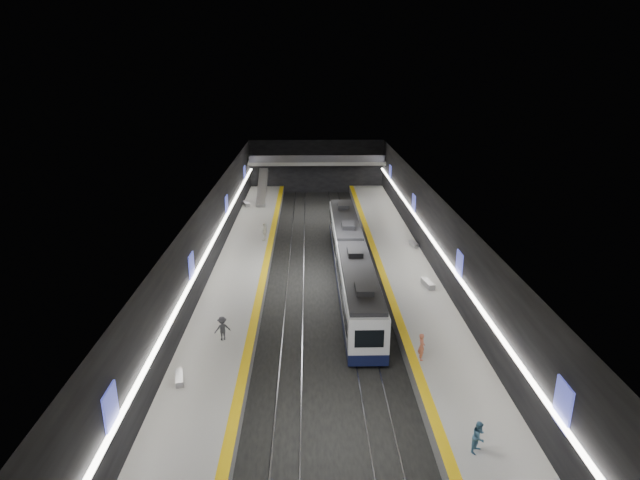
{
  "coord_description": "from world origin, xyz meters",
  "views": [
    {
      "loc": [
        -1.28,
        -44.86,
        18.89
      ],
      "look_at": [
        -0.16,
        5.29,
        2.2
      ],
      "focal_mm": 30.0,
      "sensor_mm": 36.0,
      "label": 1
    }
  ],
  "objects_px": {
    "bench_right_near": "(428,284)",
    "passenger_left_a": "(265,232)",
    "escalator": "(262,187)",
    "bench_left_far": "(246,204)",
    "bench_right_far": "(414,244)",
    "passenger_right_a": "(422,347)",
    "passenger_left_b": "(222,329)",
    "train": "(351,258)",
    "bench_left_near": "(179,378)",
    "passenger_right_b": "(479,437)"
  },
  "relations": [
    {
      "from": "escalator",
      "to": "passenger_left_a",
      "type": "height_order",
      "value": "escalator"
    },
    {
      "from": "bench_left_near",
      "to": "passenger_left_a",
      "type": "xyz_separation_m",
      "value": [
        3.06,
        26.19,
        0.77
      ]
    },
    {
      "from": "passenger_right_b",
      "to": "passenger_left_b",
      "type": "bearing_deg",
      "value": 94.74
    },
    {
      "from": "bench_right_near",
      "to": "bench_right_far",
      "type": "xyz_separation_m",
      "value": [
        0.79,
        10.39,
        -0.03
      ]
    },
    {
      "from": "bench_right_near",
      "to": "passenger_left_a",
      "type": "xyz_separation_m",
      "value": [
        -14.63,
        12.45,
        0.73
      ]
    },
    {
      "from": "escalator",
      "to": "bench_right_near",
      "type": "bearing_deg",
      "value": -61.31
    },
    {
      "from": "train",
      "to": "bench_left_near",
      "type": "distance_m",
      "value": 20.88
    },
    {
      "from": "bench_right_near",
      "to": "train",
      "type": "bearing_deg",
      "value": 139.15
    },
    {
      "from": "passenger_right_a",
      "to": "passenger_left_b",
      "type": "distance_m",
      "value": 13.23
    },
    {
      "from": "passenger_right_b",
      "to": "passenger_left_a",
      "type": "relative_size",
      "value": 0.86
    },
    {
      "from": "bench_left_near",
      "to": "passenger_left_b",
      "type": "bearing_deg",
      "value": 55.69
    },
    {
      "from": "bench_left_near",
      "to": "passenger_left_a",
      "type": "distance_m",
      "value": 26.38
    },
    {
      "from": "bench_left_far",
      "to": "passenger_right_b",
      "type": "height_order",
      "value": "passenger_right_b"
    },
    {
      "from": "train",
      "to": "bench_right_far",
      "type": "xyz_separation_m",
      "value": [
        7.0,
        6.73,
        -0.99
      ]
    },
    {
      "from": "bench_right_far",
      "to": "bench_left_far",
      "type": "bearing_deg",
      "value": 128.73
    },
    {
      "from": "passenger_right_a",
      "to": "train",
      "type": "bearing_deg",
      "value": 9.77
    },
    {
      "from": "escalator",
      "to": "passenger_right_a",
      "type": "distance_m",
      "value": 43.36
    },
    {
      "from": "passenger_right_a",
      "to": "passenger_right_b",
      "type": "distance_m",
      "value": 8.53
    },
    {
      "from": "passenger_left_b",
      "to": "bench_right_near",
      "type": "bearing_deg",
      "value": -172.12
    },
    {
      "from": "bench_right_near",
      "to": "escalator",
      "type": "bearing_deg",
      "value": 108.38
    },
    {
      "from": "escalator",
      "to": "bench_right_far",
      "type": "relative_size",
      "value": 4.69
    },
    {
      "from": "train",
      "to": "passenger_left_b",
      "type": "relative_size",
      "value": 17.74
    },
    {
      "from": "bench_left_far",
      "to": "passenger_right_b",
      "type": "distance_m",
      "value": 49.91
    },
    {
      "from": "train",
      "to": "passenger_right_a",
      "type": "distance_m",
      "value": 15.65
    },
    {
      "from": "passenger_right_a",
      "to": "passenger_right_b",
      "type": "height_order",
      "value": "passenger_right_a"
    },
    {
      "from": "bench_right_near",
      "to": "passenger_left_b",
      "type": "height_order",
      "value": "passenger_left_b"
    },
    {
      "from": "train",
      "to": "passenger_left_b",
      "type": "bearing_deg",
      "value": -127.69
    },
    {
      "from": "bench_left_near",
      "to": "bench_right_near",
      "type": "bearing_deg",
      "value": 23.94
    },
    {
      "from": "bench_left_near",
      "to": "bench_left_far",
      "type": "bearing_deg",
      "value": 76.83
    },
    {
      "from": "escalator",
      "to": "bench_right_far",
      "type": "height_order",
      "value": "escalator"
    },
    {
      "from": "bench_left_near",
      "to": "bench_left_far",
      "type": "xyz_separation_m",
      "value": [
        -0.52,
        40.81,
        0.05
      ]
    },
    {
      "from": "train",
      "to": "bench_left_far",
      "type": "bearing_deg",
      "value": 117.15
    },
    {
      "from": "bench_right_far",
      "to": "passenger_left_a",
      "type": "relative_size",
      "value": 0.88
    },
    {
      "from": "passenger_right_b",
      "to": "passenger_left_a",
      "type": "distance_m",
      "value": 34.95
    },
    {
      "from": "train",
      "to": "passenger_right_b",
      "type": "distance_m",
      "value": 24.16
    },
    {
      "from": "bench_right_near",
      "to": "passenger_left_a",
      "type": "relative_size",
      "value": 1.0
    },
    {
      "from": "bench_left_far",
      "to": "passenger_right_a",
      "type": "height_order",
      "value": "passenger_right_a"
    },
    {
      "from": "bench_left_near",
      "to": "passenger_right_a",
      "type": "height_order",
      "value": "passenger_right_a"
    },
    {
      "from": "bench_left_near",
      "to": "passenger_right_a",
      "type": "distance_m",
      "value": 14.92
    },
    {
      "from": "train",
      "to": "passenger_left_b",
      "type": "xyz_separation_m",
      "value": [
        -9.64,
        -12.48,
        -0.35
      ]
    },
    {
      "from": "bench_left_near",
      "to": "bench_left_far",
      "type": "relative_size",
      "value": 0.78
    },
    {
      "from": "escalator",
      "to": "bench_left_near",
      "type": "height_order",
      "value": "escalator"
    },
    {
      "from": "bench_left_far",
      "to": "passenger_left_b",
      "type": "xyz_separation_m",
      "value": [
        2.36,
        -35.88,
        0.6
      ]
    },
    {
      "from": "bench_left_far",
      "to": "bench_right_far",
      "type": "distance_m",
      "value": 25.28
    },
    {
      "from": "escalator",
      "to": "bench_left_far",
      "type": "relative_size",
      "value": 3.95
    },
    {
      "from": "escalator",
      "to": "bench_right_near",
      "type": "distance_m",
      "value": 33.82
    },
    {
      "from": "bench_left_near",
      "to": "passenger_left_b",
      "type": "distance_m",
      "value": 5.3
    },
    {
      "from": "passenger_right_a",
      "to": "passenger_left_a",
      "type": "distance_m",
      "value": 26.77
    },
    {
      "from": "bench_left_near",
      "to": "bench_right_far",
      "type": "xyz_separation_m",
      "value": [
        18.48,
        24.14,
        0.01
      ]
    },
    {
      "from": "passenger_right_a",
      "to": "passenger_left_b",
      "type": "bearing_deg",
      "value": 75.37
    }
  ]
}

